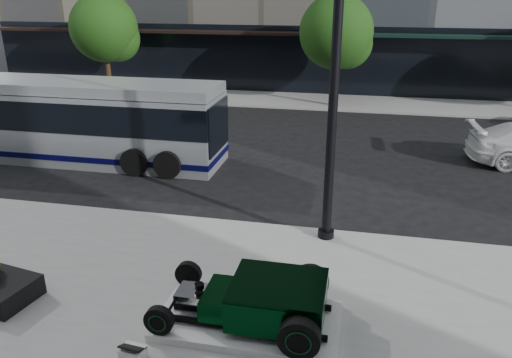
# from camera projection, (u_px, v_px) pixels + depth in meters

# --- Properties ---
(ground) EXTENTS (120.00, 120.00, 0.00)m
(ground) POSITION_uv_depth(u_px,v_px,m) (270.00, 198.00, 15.31)
(ground) COLOR black
(ground) RESTS_ON ground
(sidewalk_far) EXTENTS (70.00, 4.00, 0.12)m
(sidewalk_far) POSITION_uv_depth(u_px,v_px,m) (315.00, 101.00, 28.07)
(sidewalk_far) COLOR gray
(sidewalk_far) RESTS_ON ground
(street_trees) EXTENTS (29.80, 3.80, 5.70)m
(street_trees) POSITION_uv_depth(u_px,v_px,m) (339.00, 35.00, 25.67)
(street_trees) COLOR black
(street_trees) RESTS_ON sidewalk_far
(display_plinth) EXTENTS (3.40, 1.80, 0.15)m
(display_plinth) POSITION_uv_depth(u_px,v_px,m) (249.00, 320.00, 9.37)
(display_plinth) COLOR silver
(display_plinth) RESTS_ON sidewalk_near
(hot_rod) EXTENTS (3.22, 2.00, 0.81)m
(hot_rod) POSITION_uv_depth(u_px,v_px,m) (266.00, 300.00, 9.12)
(hot_rod) COLOR black
(hot_rod) RESTS_ON display_plinth
(info_plaque) EXTENTS (0.43, 0.34, 0.31)m
(info_plaque) POSITION_uv_depth(u_px,v_px,m) (133.00, 353.00, 8.46)
(info_plaque) COLOR silver
(info_plaque) RESTS_ON sidewalk_near
(lamppost) EXTENTS (0.41, 0.41, 7.42)m
(lamppost) POSITION_uv_depth(u_px,v_px,m) (333.00, 104.00, 11.45)
(lamppost) COLOR black
(lamppost) RESTS_ON sidewalk_near
(transit_bus) EXTENTS (12.12, 2.88, 2.92)m
(transit_bus) POSITION_uv_depth(u_px,v_px,m) (62.00, 119.00, 18.47)
(transit_bus) COLOR #A6ACB0
(transit_bus) RESTS_ON ground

